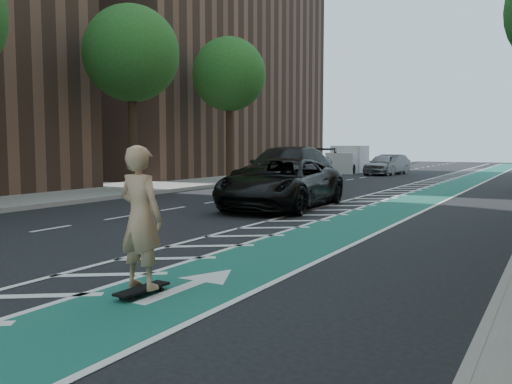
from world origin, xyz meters
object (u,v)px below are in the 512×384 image
Objects in this scene: skateboarder at (141,217)px; suv_near at (282,183)px; suv_far at (287,170)px; barrel_a at (145,202)px.

skateboarder is 0.33× the size of suv_near.
suv_near is 0.86× the size of suv_far.
suv_far is at bearing 110.13° from suv_near.
skateboarder is 8.55m from barrel_a.
suv_near is at bearing -69.99° from suv_far.
suv_far reaches higher than barrel_a.
suv_far is (-5.15, 14.93, -0.10)m from skateboarder.
barrel_a is at bearing -46.79° from skateboarder.
skateboarder reaches higher than suv_far.
skateboarder reaches higher than barrel_a.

